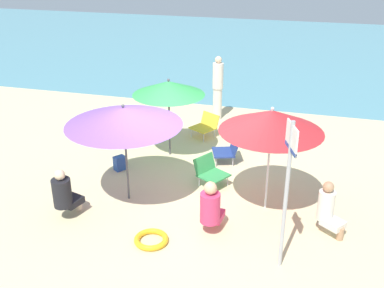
% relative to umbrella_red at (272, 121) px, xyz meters
% --- Properties ---
extents(ground_plane, '(40.00, 40.00, 0.00)m').
position_rel_umbrella_red_xyz_m(ground_plane, '(-1.48, 0.15, -1.73)').
color(ground_plane, beige).
extents(sea_water, '(40.00, 16.00, 0.01)m').
position_rel_umbrella_red_xyz_m(sea_water, '(-1.48, 13.28, -1.73)').
color(sea_water, '#5693A3').
rests_on(sea_water, ground_plane).
extents(umbrella_red, '(1.82, 1.82, 1.99)m').
position_rel_umbrella_red_xyz_m(umbrella_red, '(0.00, 0.00, 0.00)').
color(umbrella_red, silver).
rests_on(umbrella_red, ground_plane).
extents(umbrella_purple, '(2.12, 2.12, 1.92)m').
position_rel_umbrella_red_xyz_m(umbrella_purple, '(-2.58, -0.35, -0.04)').
color(umbrella_purple, '#4C4C51').
rests_on(umbrella_purple, ground_plane).
extents(umbrella_green, '(1.60, 1.60, 1.81)m').
position_rel_umbrella_red_xyz_m(umbrella_green, '(-2.41, 1.73, -0.14)').
color(umbrella_green, '#4C4C51').
rests_on(umbrella_green, ground_plane).
extents(beach_chair_a, '(0.76, 0.75, 0.58)m').
position_rel_umbrella_red_xyz_m(beach_chair_a, '(-1.20, 0.58, -1.42)').
color(beach_chair_a, '#33934C').
rests_on(beach_chair_a, ground_plane).
extents(beach_chair_b, '(0.75, 0.77, 0.56)m').
position_rel_umbrella_red_xyz_m(beach_chair_b, '(-1.87, 2.98, -1.43)').
color(beach_chair_b, gold).
rests_on(beach_chair_b, ground_plane).
extents(beach_chair_c, '(0.69, 0.69, 0.58)m').
position_rel_umbrella_red_xyz_m(beach_chair_c, '(-1.04, 1.69, -1.43)').
color(beach_chair_c, navy).
rests_on(beach_chair_c, ground_plane).
extents(person_a, '(0.43, 0.56, 0.97)m').
position_rel_umbrella_red_xyz_m(person_a, '(-3.40, -1.25, -1.25)').
color(person_a, black).
rests_on(person_a, ground_plane).
extents(person_b, '(0.37, 0.57, 0.98)m').
position_rel_umbrella_red_xyz_m(person_b, '(-0.81, -1.00, -1.26)').
color(person_b, '#DB3866').
rests_on(person_b, ground_plane).
extents(person_c, '(0.29, 0.29, 1.74)m').
position_rel_umbrella_red_xyz_m(person_c, '(-1.85, 4.27, -0.85)').
color(person_c, silver).
rests_on(person_c, ground_plane).
extents(person_d, '(0.51, 0.47, 0.94)m').
position_rel_umbrella_red_xyz_m(person_d, '(1.09, -0.49, -1.28)').
color(person_d, silver).
rests_on(person_d, ground_plane).
extents(warning_sign, '(0.19, 0.47, 2.38)m').
position_rel_umbrella_red_xyz_m(warning_sign, '(0.41, -1.58, -0.20)').
color(warning_sign, '#ADADB2').
rests_on(warning_sign, ground_plane).
extents(swim_ring, '(0.57, 0.57, 0.09)m').
position_rel_umbrella_red_xyz_m(swim_ring, '(-1.69, -1.55, -1.69)').
color(swim_ring, yellow).
rests_on(swim_ring, ground_plane).
extents(beach_bag, '(0.28, 0.29, 0.31)m').
position_rel_umbrella_red_xyz_m(beach_bag, '(-3.22, 0.71, -1.58)').
color(beach_bag, '#2D519E').
rests_on(beach_bag, ground_plane).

